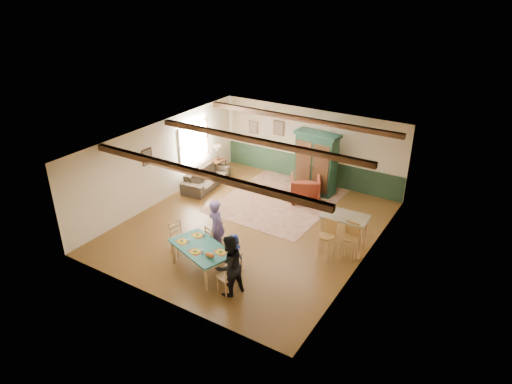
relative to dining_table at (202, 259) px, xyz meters
The scene contains 35 objects.
floor 2.61m from the dining_table, 92.90° to the left, with size 8.00×8.00×0.00m, color #583818.
wall_back 6.66m from the dining_table, 91.14° to the left, with size 7.00×0.02×2.70m, color beige.
wall_left 4.57m from the dining_table, 144.57° to the left, with size 0.02×8.00×2.70m, color beige.
wall_right 4.36m from the dining_table, 37.48° to the left, with size 0.02×8.00×2.70m, color beige.
ceiling 3.49m from the dining_table, 92.90° to the left, with size 7.00×8.00×0.02m, color silver.
wainscot_back 6.57m from the dining_table, 91.14° to the left, with size 6.95×0.03×0.90m, color #203B26.
ceiling_beam_front 2.28m from the dining_table, 114.80° to the left, with size 6.95×0.16×0.16m, color #331D0E.
ceiling_beam_mid 3.74m from the dining_table, 92.51° to the left, with size 6.95×0.16×0.16m, color #331D0E.
ceiling_beam_back 6.02m from the dining_table, 91.34° to the left, with size 6.95×0.16×0.16m, color #331D0E.
window_left 5.72m from the dining_table, 130.05° to the left, with size 0.06×1.60×1.30m, color white, non-canonical shape.
picture_left_wall 4.34m from the dining_table, 151.16° to the left, with size 0.04×0.42×0.52m, color #7E705C, non-canonical shape.
picture_back_a 6.86m from the dining_table, 102.32° to the left, with size 0.45×0.04×0.55m, color #7E705C, non-canonical shape.
picture_back_b 7.14m from the dining_table, 111.12° to the left, with size 0.38×0.04×0.48m, color #7E705C, non-canonical shape.
dining_table is the anchor object (origin of this frame).
dining_chair_far_left 0.79m from the dining_table, 100.58° to the left, with size 0.40×0.42×0.90m, color tan, non-canonical shape.
dining_chair_far_right 0.79m from the dining_table, 42.47° to the left, with size 0.40×0.42×0.90m, color tan, non-canonical shape.
dining_chair_end_left 1.10m from the dining_table, 161.53° to the left, with size 0.40×0.42×0.90m, color tan, non-canonical shape.
dining_chair_end_right 1.10m from the dining_table, 18.47° to the right, with size 0.40×0.42×0.90m, color tan, non-canonical shape.
person_man 0.97m from the dining_table, 98.09° to the left, with size 0.60×0.39×1.64m, color slate.
person_woman 1.26m from the dining_table, 18.47° to the right, with size 0.76×0.59×1.57m, color black.
person_child 0.86m from the dining_table, 44.96° to the left, with size 0.47×0.30×0.95m, color #253795.
cat 0.69m from the dining_table, 28.78° to the right, with size 0.34×0.13×0.17m, color orange, non-canonical shape.
place_setting_near_left 0.71m from the dining_table, behind, with size 0.38×0.28×0.11m, color yellow, non-canonical shape.
place_setting_near_center 0.48m from the dining_table, 86.67° to the right, with size 0.38×0.28×0.11m, color yellow, non-canonical shape.
place_setting_far_left 0.71m from the dining_table, 137.08° to the left, with size 0.38×0.28×0.11m, color yellow, non-canonical shape.
place_setting_far_right 0.71m from the dining_table, ahead, with size 0.38×0.28×0.11m, color yellow, non-canonical shape.
area_rug 4.55m from the dining_table, 93.21° to the left, with size 3.46×4.11×0.01m, color #BDAD89.
armoire 5.85m from the dining_table, 85.32° to the left, with size 1.54×0.62×2.17m, color #133022.
armchair 5.01m from the dining_table, 84.40° to the left, with size 0.95×0.98×0.89m, color #521810.
sofa 5.19m from the dining_table, 126.02° to the left, with size 2.18×0.85×0.64m, color #362D22.
end_table 6.13m from the dining_table, 122.16° to the left, with size 0.50×0.50×0.62m, color #331D0E, non-canonical shape.
table_lamp 6.15m from the dining_table, 122.16° to the left, with size 0.32×0.32×0.57m, color #CFAD86, non-canonical shape.
counter_table 3.95m from the dining_table, 46.97° to the left, with size 1.25×0.73×1.04m, color #B0A989, non-canonical shape.
bar_stool_left 3.29m from the dining_table, 40.67° to the left, with size 0.41×0.45×1.15m, color #B88847, non-canonical shape.
bar_stool_right 3.88m from the dining_table, 38.69° to the left, with size 0.39×0.43×1.09m, color #B88847, non-canonical shape.
Camera 1 is at (6.43, -10.15, 7.00)m, focal length 32.00 mm.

